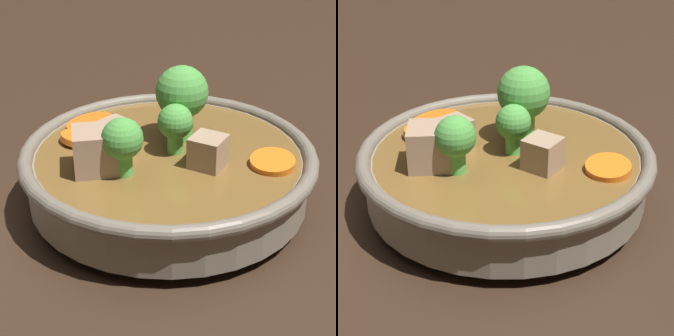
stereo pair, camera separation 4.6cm
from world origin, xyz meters
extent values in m
plane|color=black|center=(0.00, 0.00, 0.00)|extent=(3.00, 3.00, 0.00)
cylinder|color=slate|center=(0.00, 0.00, 0.01)|extent=(0.13, 0.13, 0.01)
cylinder|color=slate|center=(0.00, 0.00, 0.03)|extent=(0.23, 0.23, 0.04)
torus|color=#685F52|center=(0.00, 0.00, 0.05)|extent=(0.24, 0.24, 0.01)
cylinder|color=brown|center=(0.00, 0.00, 0.04)|extent=(0.21, 0.21, 0.02)
cylinder|color=orange|center=(0.02, 0.07, 0.05)|extent=(0.05, 0.05, 0.01)
cylinder|color=orange|center=(-0.03, -0.08, 0.05)|extent=(0.05, 0.05, 0.01)
cylinder|color=orange|center=(0.05, 0.07, 0.05)|extent=(0.05, 0.05, 0.01)
cylinder|color=#59B84C|center=(-0.04, 0.03, 0.06)|extent=(0.01, 0.01, 0.02)
sphere|color=#47933D|center=(-0.04, 0.03, 0.08)|extent=(0.03, 0.03, 0.03)
cylinder|color=#59B84C|center=(0.03, -0.01, 0.06)|extent=(0.02, 0.02, 0.03)
sphere|color=#47933D|center=(0.03, -0.01, 0.09)|extent=(0.04, 0.04, 0.04)
cylinder|color=#59B84C|center=(0.00, -0.01, 0.06)|extent=(0.01, 0.01, 0.02)
sphere|color=#47933D|center=(0.00, -0.01, 0.07)|extent=(0.03, 0.03, 0.03)
cube|color=#9E7F66|center=(-0.03, 0.06, 0.06)|extent=(0.04, 0.04, 0.03)
cube|color=#9E7F66|center=(0.01, 0.04, 0.06)|extent=(0.03, 0.03, 0.02)
cube|color=#9E7F66|center=(-0.02, -0.03, 0.06)|extent=(0.03, 0.03, 0.02)
camera|label=1|loc=(-0.41, 0.01, 0.26)|focal=60.00mm
camera|label=2|loc=(-0.40, -0.04, 0.26)|focal=60.00mm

